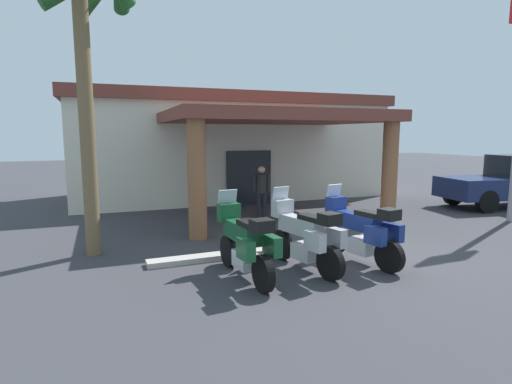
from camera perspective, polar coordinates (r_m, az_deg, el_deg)
ground_plane at (r=10.04m, az=13.61°, el=-7.89°), size 80.00×80.00×0.00m
motel_building at (r=18.11m, az=-3.67°, el=6.55°), size 13.50×10.71×4.38m
motorcycle_green at (r=7.72m, az=-1.55°, el=-7.12°), size 0.73×2.21×1.61m
motorcycle_silver at (r=8.28m, az=6.91°, el=-6.12°), size 0.86×2.20×1.61m
motorcycle_blue at (r=8.92m, az=14.53°, el=-5.29°), size 0.88×2.20×1.61m
pedestrian at (r=13.11m, az=0.77°, el=0.50°), size 0.51×0.32×1.72m
pickup_truck_navy at (r=18.11m, az=32.17°, el=1.17°), size 5.44×2.72×1.95m
palm_tree_roadside at (r=10.02m, az=-23.14°, el=20.68°), size 2.38×2.41×6.60m
curb_strip at (r=9.61m, az=2.89°, el=-8.02°), size 5.92×0.36×0.12m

